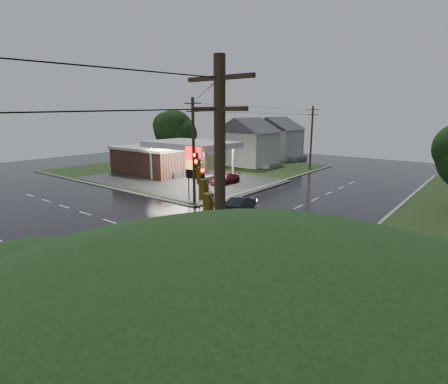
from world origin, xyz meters
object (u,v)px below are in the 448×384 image
Objects in this scene: utility_pole_nw at (194,150)px; house_far at (276,137)px; gas_station at (163,158)px; house_near at (248,141)px; utility_pole_n at (311,137)px; utility_pole_se at (220,245)px; car_pump at (225,179)px; car_north at (241,204)px; car_crossing at (265,269)px; pylon_sign at (193,164)px; tree_nw_behind at (174,130)px.

utility_pole_nw is 40.48m from house_far.
gas_station is 2.37× the size of house_near.
utility_pole_n is (0.00, 28.50, -0.25)m from utility_pole_nw.
house_far is at bearing 82.50° from gas_station.
house_near is at bearing -170.09° from utility_pole_n.
car_pump is (-22.59, 28.84, -5.02)m from utility_pole_se.
utility_pole_n is at bearing -90.34° from car_north.
utility_pole_n is at bearing 48.53° from gas_station.
utility_pole_nw is at bearing -66.63° from house_near.
gas_station reaches higher than car_crossing.
house_far is at bearing 109.53° from car_pump.
pylon_sign is 30.49m from tree_nw_behind.
utility_pole_n is 2.50× the size of car_crossing.
tree_nw_behind reaches higher than car_crossing.
gas_station is 17.81m from pylon_sign.
utility_pole_se reaches higher than pylon_sign.
pylon_sign is 27.56m from utility_pole_n.
utility_pole_n reaches higher than car_crossing.
car_north is 13.18m from car_pump.
house_far is at bearing 141.23° from utility_pole_n.
utility_pole_se reaches higher than gas_station.
house_far is 2.44× the size of car_north.
pylon_sign is 20.31m from car_crossing.
house_near reaches higher than pylon_sign.
utility_pole_n is 16.00m from house_far.
utility_pole_nw is at bearing -45.00° from pylon_sign.
car_pump is at bearing -100.89° from utility_pole_n.
house_far reaches higher than car_north.
utility_pole_n is (-19.00, 47.50, -0.25)m from utility_pole_se.
gas_station is 45.83m from utility_pole_se.
utility_pole_nw is at bearing -6.54° from car_north.
pylon_sign is 1.33× the size of car_north.
utility_pole_nw is 1.10× the size of tree_nw_behind.
car_pump is (-9.34, 9.30, -0.05)m from car_north.
house_far is 21.65m from tree_nw_behind.
house_far is 2.30× the size of car_pump.
utility_pole_se is 1.10× the size of tree_nw_behind.
utility_pole_n is 28.93m from car_north.
house_near is at bearing 73.83° from gas_station.
utility_pole_se reaches higher than car_north.
pylon_sign is 9.79m from car_pump.
house_near is at bearing 24.54° from car_crossing.
utility_pole_se is 1.00× the size of house_far.
gas_station is at bearing -97.50° from house_far.
gas_station is 17.07m from house_near.
house_near is at bearing -68.43° from car_north.
car_crossing is at bearing -54.01° from house_near.
car_north is (6.75, -0.45, -3.27)m from pylon_sign.
utility_pole_nw is 2.29× the size of car_pump.
car_north is (17.20, -25.95, -3.66)m from house_near.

